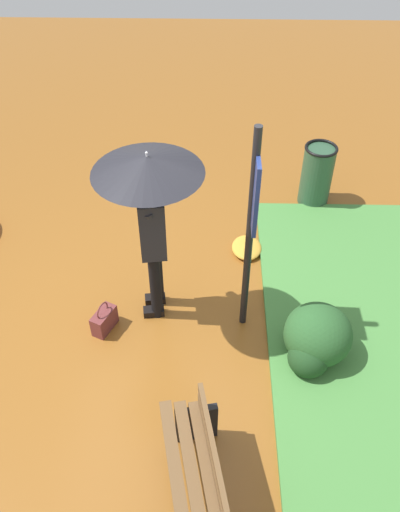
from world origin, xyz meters
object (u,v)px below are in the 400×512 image
object	(u,v)px
person_with_umbrella	(150,196)
info_sign_post	(252,213)
trash_bin	(317,175)
handbag	(104,320)
park_bench	(199,489)

from	to	relation	value
person_with_umbrella	info_sign_post	bearing A→B (deg)	84.56
person_with_umbrella	trash_bin	world-z (taller)	person_with_umbrella
info_sign_post	trash_bin	distance (m)	2.56
handbag	park_bench	xyz separation A→B (m)	(1.84, 1.02, 0.28)
park_bench	person_with_umbrella	bearing A→B (deg)	-166.74
person_with_umbrella	handbag	xyz separation A→B (m)	(0.22, -0.54, -1.42)
info_sign_post	park_bench	size ratio (longest dim) A/B	1.63
info_sign_post	handbag	world-z (taller)	info_sign_post
trash_bin	park_bench	bearing A→B (deg)	-19.10
info_sign_post	trash_bin	world-z (taller)	info_sign_post
person_with_umbrella	trash_bin	xyz separation A→B (m)	(-2.03, 1.90, -1.13)
handbag	park_bench	bearing A→B (deg)	29.12
info_sign_post	park_bench	distance (m)	2.26
handbag	trash_bin	xyz separation A→B (m)	(-2.25, 2.44, 0.29)
handbag	park_bench	size ratio (longest dim) A/B	0.26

